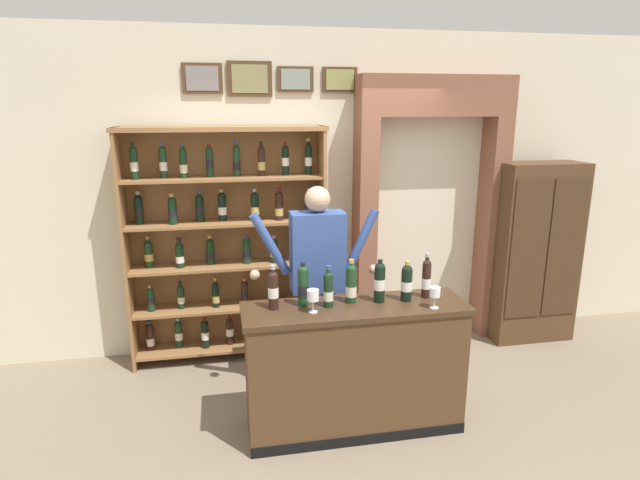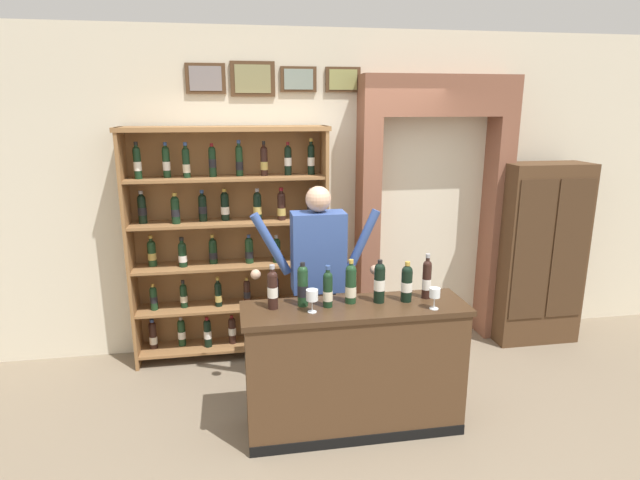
{
  "view_description": "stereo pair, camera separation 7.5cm",
  "coord_description": "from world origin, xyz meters",
  "px_view_note": "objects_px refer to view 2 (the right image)",
  "views": [
    {
      "loc": [
        -0.76,
        -3.33,
        2.34
      ],
      "look_at": [
        -0.08,
        0.22,
        1.41
      ],
      "focal_mm": 29.1,
      "sensor_mm": 36.0,
      "label": 1
    },
    {
      "loc": [
        -0.69,
        -3.34,
        2.34
      ],
      "look_at": [
        -0.08,
        0.22,
        1.41
      ],
      "focal_mm": 29.1,
      "sensor_mm": 36.0,
      "label": 2
    }
  ],
  "objects_px": {
    "tasting_bottle_chianti": "(273,288)",
    "tasting_bottle_rosso": "(407,283)",
    "side_cabinet": "(539,254)",
    "shopkeeper": "(318,269)",
    "wine_glass_left": "(435,294)",
    "tasting_bottle_prosecco": "(351,284)",
    "tasting_bottle_super_tuscan": "(379,282)",
    "tasting_bottle_riserva": "(328,289)",
    "tasting_bottle_brunello": "(427,278)",
    "wine_glass_center": "(312,296)",
    "tasting_bottle_vin_santo": "(303,285)",
    "tasting_counter": "(354,368)",
    "wine_shelf": "(230,239)"
  },
  "relations": [
    {
      "from": "tasting_bottle_brunello",
      "to": "wine_glass_left",
      "type": "height_order",
      "value": "tasting_bottle_brunello"
    },
    {
      "from": "shopkeeper",
      "to": "tasting_bottle_brunello",
      "type": "height_order",
      "value": "shopkeeper"
    },
    {
      "from": "tasting_bottle_prosecco",
      "to": "wine_glass_left",
      "type": "height_order",
      "value": "tasting_bottle_prosecco"
    },
    {
      "from": "wine_glass_center",
      "to": "tasting_bottle_super_tuscan",
      "type": "bearing_deg",
      "value": 11.94
    },
    {
      "from": "tasting_bottle_rosso",
      "to": "wine_glass_left",
      "type": "relative_size",
      "value": 1.94
    },
    {
      "from": "shopkeeper",
      "to": "tasting_bottle_brunello",
      "type": "bearing_deg",
      "value": -32.96
    },
    {
      "from": "tasting_bottle_vin_santo",
      "to": "tasting_counter",
      "type": "bearing_deg",
      "value": -11.25
    },
    {
      "from": "tasting_bottle_prosecco",
      "to": "tasting_bottle_rosso",
      "type": "distance_m",
      "value": 0.41
    },
    {
      "from": "tasting_bottle_super_tuscan",
      "to": "tasting_bottle_brunello",
      "type": "xyz_separation_m",
      "value": [
        0.37,
        0.02,
        -0.0
      ]
    },
    {
      "from": "tasting_bottle_chianti",
      "to": "tasting_bottle_rosso",
      "type": "distance_m",
      "value": 0.96
    },
    {
      "from": "tasting_bottle_super_tuscan",
      "to": "side_cabinet",
      "type": "bearing_deg",
      "value": 30.19
    },
    {
      "from": "tasting_bottle_vin_santo",
      "to": "wine_glass_left",
      "type": "xyz_separation_m",
      "value": [
        0.89,
        -0.22,
        -0.04
      ]
    },
    {
      "from": "tasting_bottle_chianti",
      "to": "tasting_bottle_rosso",
      "type": "xyz_separation_m",
      "value": [
        0.96,
        -0.02,
        -0.01
      ]
    },
    {
      "from": "side_cabinet",
      "to": "wine_glass_center",
      "type": "distance_m",
      "value": 2.81
    },
    {
      "from": "wine_shelf",
      "to": "wine_glass_center",
      "type": "xyz_separation_m",
      "value": [
        0.55,
        -1.43,
        -0.06
      ]
    },
    {
      "from": "tasting_bottle_chianti",
      "to": "side_cabinet",
      "type": "bearing_deg",
      "value": 22.68
    },
    {
      "from": "tasting_bottle_chianti",
      "to": "wine_glass_left",
      "type": "xyz_separation_m",
      "value": [
        1.11,
        -0.2,
        -0.04
      ]
    },
    {
      "from": "tasting_counter",
      "to": "tasting_bottle_brunello",
      "type": "distance_m",
      "value": 0.85
    },
    {
      "from": "tasting_counter",
      "to": "tasting_bottle_chianti",
      "type": "distance_m",
      "value": 0.86
    },
    {
      "from": "tasting_bottle_chianti",
      "to": "tasting_bottle_rosso",
      "type": "bearing_deg",
      "value": -1.33
    },
    {
      "from": "tasting_bottle_brunello",
      "to": "tasting_bottle_rosso",
      "type": "bearing_deg",
      "value": -166.88
    },
    {
      "from": "side_cabinet",
      "to": "shopkeeper",
      "type": "height_order",
      "value": "side_cabinet"
    },
    {
      "from": "wine_glass_left",
      "to": "shopkeeper",
      "type": "bearing_deg",
      "value": 135.65
    },
    {
      "from": "tasting_bottle_vin_santo",
      "to": "tasting_bottle_prosecco",
      "type": "xyz_separation_m",
      "value": [
        0.35,
        -0.0,
        -0.01
      ]
    },
    {
      "from": "tasting_bottle_chianti",
      "to": "tasting_bottle_riserva",
      "type": "relative_size",
      "value": 1.05
    },
    {
      "from": "tasting_bottle_prosecco",
      "to": "tasting_bottle_brunello",
      "type": "distance_m",
      "value": 0.57
    },
    {
      "from": "tasting_bottle_prosecco",
      "to": "wine_glass_left",
      "type": "distance_m",
      "value": 0.59
    },
    {
      "from": "side_cabinet",
      "to": "tasting_bottle_riserva",
      "type": "height_order",
      "value": "side_cabinet"
    },
    {
      "from": "tasting_bottle_riserva",
      "to": "tasting_bottle_super_tuscan",
      "type": "relative_size",
      "value": 0.96
    },
    {
      "from": "tasting_bottle_prosecco",
      "to": "tasting_bottle_super_tuscan",
      "type": "xyz_separation_m",
      "value": [
        0.2,
        -0.02,
        0.01
      ]
    },
    {
      "from": "tasting_bottle_chianti",
      "to": "wine_glass_left",
      "type": "height_order",
      "value": "tasting_bottle_chianti"
    },
    {
      "from": "tasting_counter",
      "to": "tasting_bottle_super_tuscan",
      "type": "bearing_deg",
      "value": 14.17
    },
    {
      "from": "wine_glass_left",
      "to": "wine_glass_center",
      "type": "distance_m",
      "value": 0.85
    },
    {
      "from": "wine_shelf",
      "to": "wine_glass_center",
      "type": "height_order",
      "value": "wine_shelf"
    },
    {
      "from": "tasting_bottle_brunello",
      "to": "tasting_bottle_riserva",
      "type": "bearing_deg",
      "value": -176.27
    },
    {
      "from": "shopkeeper",
      "to": "tasting_bottle_chianti",
      "type": "bearing_deg",
      "value": -129.65
    },
    {
      "from": "tasting_bottle_brunello",
      "to": "wine_shelf",
      "type": "bearing_deg",
      "value": 137.52
    },
    {
      "from": "tasting_bottle_vin_santo",
      "to": "wine_glass_center",
      "type": "bearing_deg",
      "value": -70.96
    },
    {
      "from": "tasting_bottle_riserva",
      "to": "tasting_bottle_super_tuscan",
      "type": "xyz_separation_m",
      "value": [
        0.38,
        0.02,
        0.02
      ]
    },
    {
      "from": "tasting_counter",
      "to": "shopkeeper",
      "type": "distance_m",
      "value": 0.83
    },
    {
      "from": "wine_glass_left",
      "to": "tasting_bottle_chianti",
      "type": "bearing_deg",
      "value": 169.76
    },
    {
      "from": "tasting_bottle_super_tuscan",
      "to": "wine_glass_center",
      "type": "xyz_separation_m",
      "value": [
        -0.51,
        -0.11,
        -0.04
      ]
    },
    {
      "from": "side_cabinet",
      "to": "tasting_counter",
      "type": "xyz_separation_m",
      "value": [
        -2.19,
        -1.21,
        -0.42
      ]
    },
    {
      "from": "tasting_bottle_chianti",
      "to": "tasting_bottle_brunello",
      "type": "bearing_deg",
      "value": 0.83
    },
    {
      "from": "tasting_bottle_rosso",
      "to": "wine_glass_center",
      "type": "bearing_deg",
      "value": -172.51
    },
    {
      "from": "side_cabinet",
      "to": "tasting_bottle_rosso",
      "type": "xyz_separation_m",
      "value": [
        -1.8,
        -1.18,
        0.2
      ]
    },
    {
      "from": "side_cabinet",
      "to": "tasting_bottle_chianti",
      "type": "bearing_deg",
      "value": -157.32
    },
    {
      "from": "wine_glass_left",
      "to": "tasting_counter",
      "type": "bearing_deg",
      "value": 164.72
    },
    {
      "from": "tasting_bottle_chianti",
      "to": "wine_glass_left",
      "type": "relative_size",
      "value": 2.07
    },
    {
      "from": "wine_shelf",
      "to": "tasting_bottle_prosecco",
      "type": "xyz_separation_m",
      "value": [
        0.85,
        -1.3,
        -0.03
      ]
    }
  ]
}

